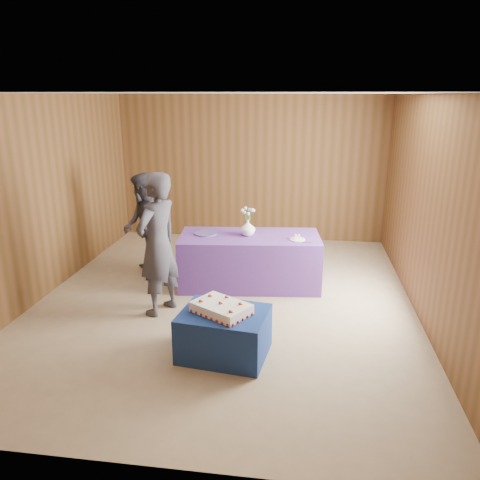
% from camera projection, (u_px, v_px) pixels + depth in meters
% --- Properties ---
extents(ground, '(6.00, 6.00, 0.00)m').
position_uv_depth(ground, '(225.00, 301.00, 6.36)').
color(ground, tan).
rests_on(ground, ground).
extents(room_shell, '(5.04, 6.04, 2.72)m').
position_uv_depth(room_shell, '(223.00, 168.00, 5.82)').
color(room_shell, brown).
rests_on(room_shell, ground).
extents(cake_table, '(0.98, 0.81, 0.50)m').
position_uv_depth(cake_table, '(224.00, 334.00, 4.98)').
color(cake_table, navy).
rests_on(cake_table, ground).
extents(serving_table, '(2.09, 1.11, 0.75)m').
position_uv_depth(serving_table, '(250.00, 260.00, 6.80)').
color(serving_table, '#603799').
rests_on(serving_table, ground).
extents(sheet_cake, '(0.72, 0.66, 0.14)m').
position_uv_depth(sheet_cake, '(221.00, 308.00, 4.88)').
color(sheet_cake, white).
rests_on(sheet_cake, cake_table).
extents(vase, '(0.25, 0.25, 0.22)m').
position_uv_depth(vase, '(248.00, 228.00, 6.68)').
color(vase, white).
rests_on(vase, serving_table).
extents(flower_spray, '(0.21, 0.21, 0.16)m').
position_uv_depth(flower_spray, '(248.00, 211.00, 6.61)').
color(flower_spray, '#2A6B2F').
rests_on(flower_spray, vase).
extents(platter, '(0.35, 0.35, 0.02)m').
position_uv_depth(platter, '(206.00, 233.00, 6.77)').
color(platter, '#54458B').
rests_on(platter, serving_table).
extents(plate, '(0.24, 0.24, 0.01)m').
position_uv_depth(plate, '(297.00, 239.00, 6.51)').
color(plate, white).
rests_on(plate, serving_table).
extents(cake_slice, '(0.07, 0.07, 0.09)m').
position_uv_depth(cake_slice, '(297.00, 237.00, 6.49)').
color(cake_slice, white).
rests_on(cake_slice, plate).
extents(knife, '(0.26, 0.04, 0.00)m').
position_uv_depth(knife, '(302.00, 242.00, 6.39)').
color(knife, '#BBBCC0').
rests_on(knife, serving_table).
extents(guest_left, '(0.67, 0.78, 1.81)m').
position_uv_depth(guest_left, '(158.00, 245.00, 5.79)').
color(guest_left, '#383741').
rests_on(guest_left, ground).
extents(guest_right, '(0.89, 0.96, 1.59)m').
position_uv_depth(guest_right, '(144.00, 226.00, 7.01)').
color(guest_right, '#31303A').
rests_on(guest_right, ground).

